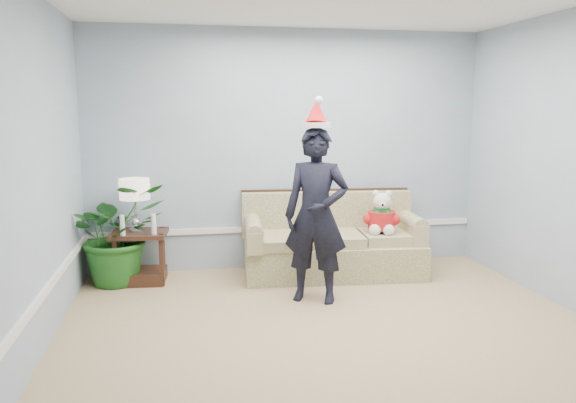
% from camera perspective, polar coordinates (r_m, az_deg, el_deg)
% --- Properties ---
extents(room_shell, '(4.54, 5.04, 2.74)m').
position_cam_1_polar(room_shell, '(3.99, 6.71, 2.66)').
color(room_shell, tan).
rests_on(room_shell, ground).
extents(wainscot_trim, '(4.49, 4.99, 0.06)m').
position_cam_1_polar(wainscot_trim, '(5.14, -10.26, -6.15)').
color(wainscot_trim, white).
rests_on(wainscot_trim, room_shell).
extents(sofa, '(2.00, 0.98, 0.91)m').
position_cam_1_polar(sofa, '(6.26, 4.48, -4.42)').
color(sofa, '#4D5A2A').
rests_on(sofa, room_shell).
extents(side_table, '(0.61, 0.52, 0.55)m').
position_cam_1_polar(side_table, '(6.15, -14.77, -6.01)').
color(side_table, '#3E2316').
rests_on(side_table, room_shell).
extents(table_lamp, '(0.31, 0.31, 0.56)m').
position_cam_1_polar(table_lamp, '(6.02, -15.33, 1.00)').
color(table_lamp, silver).
rests_on(table_lamp, side_table).
extents(candle_pair, '(0.36, 0.05, 0.21)m').
position_cam_1_polar(candle_pair, '(5.89, -14.98, -2.38)').
color(candle_pair, silver).
rests_on(candle_pair, side_table).
extents(houseplant, '(1.22, 1.16, 1.07)m').
position_cam_1_polar(houseplant, '(6.12, -16.92, -3.09)').
color(houseplant, '#1B591B').
rests_on(houseplant, room_shell).
extents(man, '(0.71, 0.61, 1.65)m').
position_cam_1_polar(man, '(5.26, 2.88, -1.42)').
color(man, black).
rests_on(man, room_shell).
extents(santa_hat, '(0.31, 0.34, 0.29)m').
position_cam_1_polar(santa_hat, '(5.18, 2.92, 8.89)').
color(santa_hat, silver).
rests_on(santa_hat, man).
extents(teddy_bear, '(0.37, 0.37, 0.48)m').
position_cam_1_polar(teddy_bear, '(6.19, 9.52, -1.61)').
color(teddy_bear, silver).
rests_on(teddy_bear, sofa).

